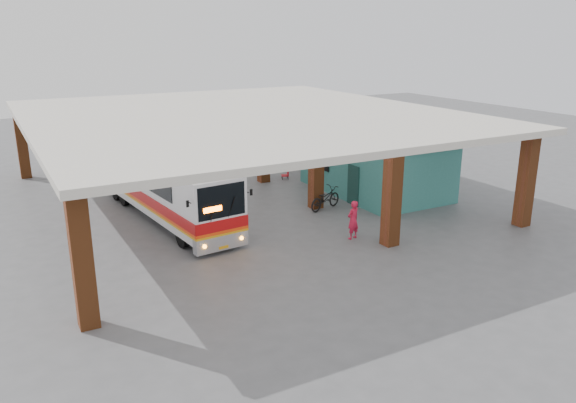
# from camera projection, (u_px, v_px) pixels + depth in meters

# --- Properties ---
(ground) EXTENTS (90.00, 90.00, 0.00)m
(ground) POSITION_uv_depth(u_px,v_px,m) (294.00, 235.00, 25.06)
(ground) COLOR #515154
(ground) RESTS_ON ground
(brick_columns) EXTENTS (20.10, 21.60, 4.35)m
(brick_columns) POSITION_uv_depth(u_px,v_px,m) (270.00, 162.00, 29.27)
(brick_columns) COLOR brown
(brick_columns) RESTS_ON ground
(canopy_roof) EXTENTS (21.00, 23.00, 0.30)m
(canopy_roof) POSITION_uv_depth(u_px,v_px,m) (241.00, 115.00, 29.43)
(canopy_roof) COLOR beige
(canopy_roof) RESTS_ON brick_columns
(shop_building) EXTENTS (5.20, 8.20, 3.11)m
(shop_building) POSITION_uv_depth(u_px,v_px,m) (375.00, 165.00, 31.42)
(shop_building) COLOR #2F766F
(shop_building) RESTS_ON ground
(coach_bus) EXTENTS (3.51, 11.51, 3.30)m
(coach_bus) POSITION_uv_depth(u_px,v_px,m) (166.00, 186.00, 26.78)
(coach_bus) COLOR white
(coach_bus) RESTS_ON ground
(motorcycle) EXTENTS (2.31, 1.42, 1.15)m
(motorcycle) POSITION_uv_depth(u_px,v_px,m) (325.00, 198.00, 28.54)
(motorcycle) COLOR black
(motorcycle) RESTS_ON ground
(pedestrian) EXTENTS (0.71, 0.55, 1.72)m
(pedestrian) POSITION_uv_depth(u_px,v_px,m) (353.00, 220.00, 24.37)
(pedestrian) COLOR red
(pedestrian) RESTS_ON ground
(red_chair) EXTENTS (0.55, 0.55, 0.82)m
(red_chair) POSITION_uv_depth(u_px,v_px,m) (286.00, 173.00, 34.45)
(red_chair) COLOR red
(red_chair) RESTS_ON ground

